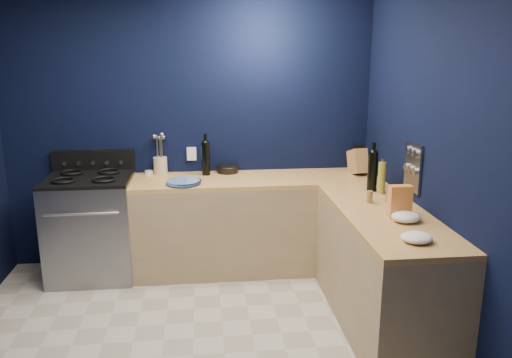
{
  "coord_description": "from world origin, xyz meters",
  "views": [
    {
      "loc": [
        0.09,
        -3.18,
        2.08
      ],
      "look_at": [
        0.55,
        1.0,
        1.0
      ],
      "focal_mm": 35.95,
      "sensor_mm": 36.0,
      "label": 1
    }
  ],
  "objects": [
    {
      "name": "spice_jar_near",
      "position": [
        1.39,
        0.54,
        0.95
      ],
      "size": [
        0.05,
        0.05,
        0.1
      ],
      "primitive_type": "cylinder",
      "rotation": [
        0.0,
        0.0,
        -0.13
      ],
      "color": "olive",
      "rests_on": "top_right"
    },
    {
      "name": "cab_back",
      "position": [
        0.6,
        1.44,
        0.43
      ],
      "size": [
        2.3,
        0.63,
        0.86
      ],
      "primitive_type": "cube",
      "color": "tan",
      "rests_on": "floor"
    },
    {
      "name": "wall_back",
      "position": [
        0.0,
        1.76,
        1.3
      ],
      "size": [
        3.5,
        0.02,
        2.6
      ],
      "primitive_type": "cube",
      "color": "black",
      "rests_on": "ground"
    },
    {
      "name": "lemon_basket",
      "position": [
        0.35,
        1.67,
        0.94
      ],
      "size": [
        0.25,
        0.25,
        0.08
      ],
      "primitive_type": "cylinder",
      "rotation": [
        0.0,
        0.0,
        0.27
      ],
      "color": "black",
      "rests_on": "top_back"
    },
    {
      "name": "top_right",
      "position": [
        1.44,
        0.29,
        0.88
      ],
      "size": [
        0.63,
        1.67,
        0.04
      ],
      "primitive_type": "cube",
      "color": "olive",
      "rests_on": "cab_right"
    },
    {
      "name": "gas_range",
      "position": [
        -0.93,
        1.42,
        0.46
      ],
      "size": [
        0.76,
        0.66,
        0.92
      ],
      "primitive_type": "cube",
      "color": "gray",
      "rests_on": "floor"
    },
    {
      "name": "wine_bottle_right",
      "position": [
        1.53,
        0.88,
        1.07
      ],
      "size": [
        0.1,
        0.1,
        0.33
      ],
      "primitive_type": "cylinder",
      "rotation": [
        0.0,
        0.0,
        0.24
      ],
      "color": "black",
      "rests_on": "top_right"
    },
    {
      "name": "oil_bottle",
      "position": [
        1.58,
        0.79,
        1.03
      ],
      "size": [
        0.08,
        0.08,
        0.27
      ],
      "primitive_type": "cylinder",
      "rotation": [
        0.0,
        0.0,
        -0.32
      ],
      "color": "olive",
      "rests_on": "top_right"
    },
    {
      "name": "oven_door",
      "position": [
        -0.93,
        1.1,
        0.45
      ],
      "size": [
        0.59,
        0.02,
        0.42
      ],
      "primitive_type": "cube",
      "color": "black",
      "rests_on": "gas_range"
    },
    {
      "name": "wall_outlet",
      "position": [
        0.0,
        1.74,
        1.08
      ],
      "size": [
        0.09,
        0.02,
        0.13
      ],
      "primitive_type": "cube",
      "color": "white",
      "rests_on": "wall_back"
    },
    {
      "name": "crouton_bag",
      "position": [
        1.49,
        0.18,
        1.02
      ],
      "size": [
        0.16,
        0.08,
        0.23
      ],
      "primitive_type": "cube",
      "rotation": [
        0.0,
        0.0,
        0.01
      ],
      "color": "red",
      "rests_on": "top_right"
    },
    {
      "name": "top_back",
      "position": [
        0.6,
        1.44,
        0.88
      ],
      "size": [
        2.3,
        0.63,
        0.04
      ],
      "primitive_type": "cube",
      "color": "olive",
      "rests_on": "cab_back"
    },
    {
      "name": "wine_bottle_back",
      "position": [
        0.14,
        1.6,
        1.06
      ],
      "size": [
        0.1,
        0.1,
        0.32
      ],
      "primitive_type": "cylinder",
      "rotation": [
        0.0,
        0.0,
        0.37
      ],
      "color": "black",
      "rests_on": "top_back"
    },
    {
      "name": "wall_right",
      "position": [
        1.76,
        0.0,
        1.3
      ],
      "size": [
        0.02,
        3.5,
        2.6
      ],
      "primitive_type": "cube",
      "color": "black",
      "rests_on": "ground"
    },
    {
      "name": "spice_panel",
      "position": [
        1.74,
        0.55,
        1.18
      ],
      "size": [
        0.02,
        0.28,
        0.38
      ],
      "primitive_type": "cube",
      "color": "gray",
      "rests_on": "wall_right"
    },
    {
      "name": "cooktop",
      "position": [
        -0.93,
        1.42,
        0.94
      ],
      "size": [
        0.76,
        0.66,
        0.03
      ],
      "primitive_type": "cube",
      "color": "black",
      "rests_on": "gas_range"
    },
    {
      "name": "ramekin",
      "position": [
        -0.41,
        1.69,
        0.92
      ],
      "size": [
        0.1,
        0.1,
        0.03
      ],
      "primitive_type": "cylinder",
      "rotation": [
        0.0,
        0.0,
        0.28
      ],
      "color": "white",
      "rests_on": "top_back"
    },
    {
      "name": "cab_right",
      "position": [
        1.44,
        0.29,
        0.43
      ],
      "size": [
        0.63,
        1.67,
        0.86
      ],
      "primitive_type": "cube",
      "color": "tan",
      "rests_on": "floor"
    },
    {
      "name": "utensil_crock",
      "position": [
        -0.3,
        1.68,
        0.98
      ],
      "size": [
        0.14,
        0.14,
        0.16
      ],
      "primitive_type": "cylinder",
      "rotation": [
        0.0,
        0.0,
        -0.04
      ],
      "color": "beige",
      "rests_on": "top_back"
    },
    {
      "name": "towel_front",
      "position": [
        1.5,
        0.08,
        0.94
      ],
      "size": [
        0.22,
        0.19,
        0.07
      ],
      "primitive_type": "ellipsoid",
      "rotation": [
        0.0,
        0.0,
        0.07
      ],
      "color": "white",
      "rests_on": "top_right"
    },
    {
      "name": "knife_block",
      "position": [
        1.59,
        1.49,
        1.02
      ],
      "size": [
        0.16,
        0.29,
        0.29
      ],
      "primitive_type": "cube",
      "rotation": [
        -0.31,
        0.0,
        0.11
      ],
      "color": "olive",
      "rests_on": "top_back"
    },
    {
      "name": "backguard",
      "position": [
        -0.93,
        1.72,
        1.04
      ],
      "size": [
        0.76,
        0.06,
        0.2
      ],
      "primitive_type": "cube",
      "color": "black",
      "rests_on": "gas_range"
    },
    {
      "name": "spice_jar_far",
      "position": [
        1.55,
        0.54,
        0.95
      ],
      "size": [
        0.06,
        0.06,
        0.1
      ],
      "primitive_type": "cylinder",
      "rotation": [
        0.0,
        0.0,
        0.21
      ],
      "color": "olive",
      "rests_on": "top_right"
    },
    {
      "name": "floor",
      "position": [
        0.0,
        0.0,
        -0.01
      ],
      "size": [
        3.5,
        3.5,
        0.02
      ],
      "primitive_type": "cube",
      "color": "#B3AE9D",
      "rests_on": "ground"
    },
    {
      "name": "wall_front",
      "position": [
        0.0,
        -1.76,
        1.3
      ],
      "size": [
        3.5,
        0.02,
        2.6
      ],
      "primitive_type": "cube",
      "color": "black",
      "rests_on": "ground"
    },
    {
      "name": "towel_end",
      "position": [
        1.42,
        -0.3,
        0.93
      ],
      "size": [
        0.23,
        0.22,
        0.06
      ],
      "primitive_type": "ellipsoid",
      "rotation": [
        0.0,
        0.0,
        0.22
      ],
      "color": "white",
      "rests_on": "top_right"
    },
    {
      "name": "plate_stack",
      "position": [
        -0.07,
        1.27,
        0.92
      ],
      "size": [
        0.39,
        0.39,
        0.04
      ],
      "primitive_type": "cylinder",
      "rotation": [
        0.0,
        0.0,
        0.41
      ],
      "color": "#3C519B",
      "rests_on": "top_back"
    }
  ]
}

